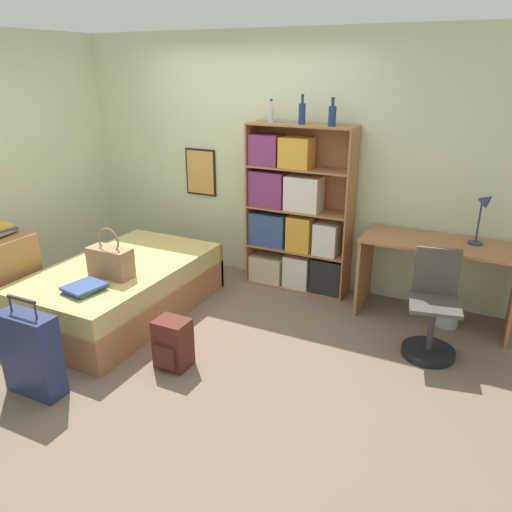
% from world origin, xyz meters
% --- Properties ---
extents(ground_plane, '(14.00, 14.00, 0.00)m').
position_xyz_m(ground_plane, '(0.00, 0.00, 0.00)').
color(ground_plane, '#756051').
extents(wall_back, '(10.00, 0.09, 2.60)m').
position_xyz_m(wall_back, '(-0.00, 1.53, 1.30)').
color(wall_back, beige).
rests_on(wall_back, ground_plane).
extents(bed, '(1.15, 1.91, 0.49)m').
position_xyz_m(bed, '(-0.65, 0.02, 0.24)').
color(bed, '#A36B3D').
rests_on(bed, ground_plane).
extents(handbag, '(0.40, 0.19, 0.45)m').
position_xyz_m(handbag, '(-0.53, -0.23, 0.64)').
color(handbag, '#93704C').
rests_on(handbag, bed).
extents(book_stack_on_bed, '(0.31, 0.37, 0.06)m').
position_xyz_m(book_stack_on_bed, '(-0.52, -0.58, 0.52)').
color(book_stack_on_bed, '#334C84').
rests_on(book_stack_on_bed, bed).
extents(suitcase, '(0.45, 0.19, 0.77)m').
position_xyz_m(suitcase, '(-0.37, -1.28, 0.32)').
color(suitcase, navy).
rests_on(suitcase, ground_plane).
extents(bookcase, '(1.10, 0.32, 1.72)m').
position_xyz_m(bookcase, '(0.57, 1.31, 0.76)').
color(bookcase, '#A36B3D').
rests_on(bookcase, ground_plane).
extents(bottle_green, '(0.06, 0.06, 0.22)m').
position_xyz_m(bottle_green, '(0.30, 1.33, 1.81)').
color(bottle_green, '#B7BCC1').
rests_on(bottle_green, bookcase).
extents(bottle_brown, '(0.07, 0.07, 0.28)m').
position_xyz_m(bottle_brown, '(0.64, 1.29, 1.83)').
color(bottle_brown, navy).
rests_on(bottle_brown, bookcase).
extents(bottle_clear, '(0.07, 0.07, 0.26)m').
position_xyz_m(bottle_clear, '(0.95, 1.27, 1.82)').
color(bottle_clear, navy).
rests_on(bottle_clear, bookcase).
extents(desk, '(1.36, 0.58, 0.77)m').
position_xyz_m(desk, '(2.05, 1.19, 0.55)').
color(desk, '#A36B3D').
rests_on(desk, ground_plane).
extents(desk_lamp, '(0.18, 0.13, 0.48)m').
position_xyz_m(desk_lamp, '(2.36, 1.27, 1.10)').
color(desk_lamp, navy).
rests_on(desk_lamp, desk).
extents(desk_chair, '(0.46, 0.46, 0.88)m').
position_xyz_m(desk_chair, '(2.12, 0.56, 0.29)').
color(desk_chair, black).
rests_on(desk_chair, ground_plane).
extents(backpack, '(0.27, 0.24, 0.40)m').
position_xyz_m(backpack, '(0.33, -0.55, 0.20)').
color(backpack, '#56231E').
rests_on(backpack, ground_plane).
extents(waste_bin, '(0.21, 0.21, 0.25)m').
position_xyz_m(waste_bin, '(2.20, 1.13, 0.13)').
color(waste_bin, '#99C1B2').
rests_on(waste_bin, ground_plane).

